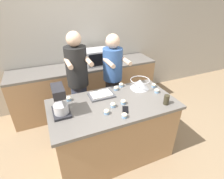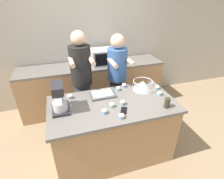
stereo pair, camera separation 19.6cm
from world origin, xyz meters
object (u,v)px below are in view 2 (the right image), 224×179
object	(u,v)px
cupcake_5	(112,105)
cupcake_8	(121,116)
person_right	(117,80)
microwave_oven	(104,57)
drinking_glass	(167,103)
cupcake_2	(123,102)
cupcake_4	(70,96)
cupcake_6	(118,88)
cupcake_1	(157,87)
mixing_bowl	(143,85)
person_left	(82,83)
baking_tray	(102,94)
cupcake_7	(104,111)
cupcake_3	(124,85)
cupcake_0	(159,93)
cell_phone	(124,110)
stand_mixer	(59,99)

from	to	relation	value
cupcake_5	cupcake_8	bearing A→B (deg)	-81.89
person_right	microwave_oven	world-z (taller)	person_right
drinking_glass	cupcake_2	xyz separation A→B (m)	(-0.50, 0.22, -0.03)
cupcake_4	cupcake_6	bearing A→B (deg)	1.44
cupcake_1	person_right	bearing A→B (deg)	130.46
mixing_bowl	cupcake_8	world-z (taller)	mixing_bowl
person_right	mixing_bowl	distance (m)	0.54
cupcake_1	cupcake_4	size ratio (longest dim) A/B	1.00
person_left	baking_tray	world-z (taller)	person_left
person_left	microwave_oven	distance (m)	0.86
cupcake_4	cupcake_7	world-z (taller)	same
person_left	drinking_glass	size ratio (longest dim) A/B	13.26
cupcake_2	cupcake_3	bearing A→B (deg)	67.61
cupcake_7	cupcake_8	size ratio (longest dim) A/B	1.00
cupcake_5	cupcake_0	bearing A→B (deg)	6.53
drinking_glass	cupcake_1	xyz separation A→B (m)	(0.13, 0.45, -0.03)
mixing_bowl	cupcake_3	xyz separation A→B (m)	(-0.23, 0.15, -0.05)
microwave_oven	cupcake_6	world-z (taller)	microwave_oven
person_right	drinking_glass	world-z (taller)	person_right
cupcake_5	cupcake_1	bearing A→B (deg)	17.32
cell_phone	cupcake_2	distance (m)	0.14
cupcake_5	cupcake_8	size ratio (longest dim) A/B	1.00
microwave_oven	cupcake_1	xyz separation A→B (m)	(0.50, -1.19, -0.15)
cupcake_3	cupcake_7	size ratio (longest dim) A/B	1.00
microwave_oven	cupcake_6	size ratio (longest dim) A/B	7.22
cupcake_8	person_right	bearing A→B (deg)	74.00
cupcake_0	cell_phone	bearing A→B (deg)	-161.39
cupcake_6	cupcake_8	size ratio (longest dim) A/B	1.00
cupcake_8	baking_tray	bearing A→B (deg)	98.28
mixing_bowl	microwave_oven	xyz separation A→B (m)	(-0.29, 1.13, 0.10)
mixing_bowl	cupcake_0	size ratio (longest dim) A/B	4.30
stand_mixer	cupcake_4	xyz separation A→B (m)	(0.13, 0.24, -0.13)
stand_mixer	cupcake_7	bearing A→B (deg)	-24.46
microwave_oven	cupcake_8	world-z (taller)	microwave_oven
cupcake_0	microwave_oven	bearing A→B (deg)	108.26
cupcake_3	mixing_bowl	bearing A→B (deg)	-33.36
baking_tray	cupcake_5	size ratio (longest dim) A/B	5.10
person_right	cell_phone	distance (m)	0.92
microwave_oven	cupcake_1	distance (m)	1.30
person_right	cupcake_2	bearing A→B (deg)	-103.21
microwave_oven	cupcake_4	world-z (taller)	microwave_oven
cell_phone	cupcake_4	size ratio (longest dim) A/B	2.41
person_left	cupcake_3	xyz separation A→B (m)	(0.59, -0.32, 0.02)
cupcake_8	cupcake_4	bearing A→B (deg)	130.28
cupcake_1	cupcake_8	world-z (taller)	same
person_right	cupcake_4	xyz separation A→B (m)	(-0.81, -0.41, 0.07)
person_right	cupcake_5	distance (m)	0.84
person_right	cupcake_5	bearing A→B (deg)	-113.01
cell_phone	cupcake_0	size ratio (longest dim) A/B	2.41
cell_phone	stand_mixer	bearing A→B (deg)	161.55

